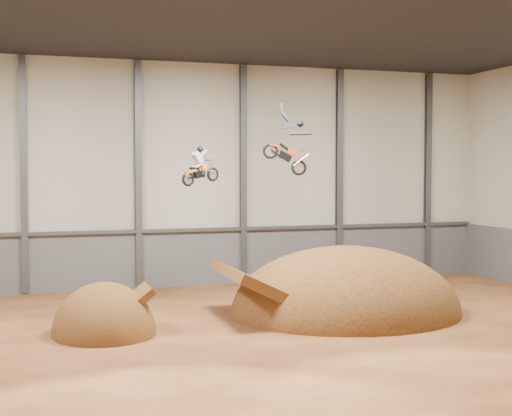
# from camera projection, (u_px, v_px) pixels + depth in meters

# --- Properties ---
(floor) EXTENTS (40.00, 40.00, 0.00)m
(floor) POSITION_uv_depth(u_px,v_px,m) (265.00, 339.00, 30.69)
(floor) COLOR #512B15
(floor) RESTS_ON ground
(back_wall) EXTENTS (40.00, 0.10, 14.00)m
(back_wall) POSITION_uv_depth(u_px,v_px,m) (191.00, 175.00, 44.63)
(back_wall) COLOR beige
(back_wall) RESTS_ON ground
(ceiling) EXTENTS (40.00, 40.00, 0.00)m
(ceiling) POSITION_uv_depth(u_px,v_px,m) (265.00, 10.00, 29.95)
(ceiling) COLOR black
(ceiling) RESTS_ON back_wall
(lower_band_back) EXTENTS (39.80, 0.18, 3.50)m
(lower_band_back) POSITION_uv_depth(u_px,v_px,m) (192.00, 258.00, 44.81)
(lower_band_back) COLOR #5A5C62
(lower_band_back) RESTS_ON ground
(steel_rail) EXTENTS (39.80, 0.35, 0.20)m
(steel_rail) POSITION_uv_depth(u_px,v_px,m) (192.00, 230.00, 44.57)
(steel_rail) COLOR #47494F
(steel_rail) RESTS_ON lower_band_back
(steel_column_1) EXTENTS (0.40, 0.36, 13.90)m
(steel_column_1) POSITION_uv_depth(u_px,v_px,m) (24.00, 175.00, 41.49)
(steel_column_1) COLOR #47494F
(steel_column_1) RESTS_ON ground
(steel_column_2) EXTENTS (0.40, 0.36, 13.90)m
(steel_column_2) POSITION_uv_depth(u_px,v_px,m) (138.00, 175.00, 43.45)
(steel_column_2) COLOR #47494F
(steel_column_2) RESTS_ON ground
(steel_column_3) EXTENTS (0.40, 0.36, 13.90)m
(steel_column_3) POSITION_uv_depth(u_px,v_px,m) (243.00, 175.00, 45.42)
(steel_column_3) COLOR #47494F
(steel_column_3) RESTS_ON ground
(steel_column_4) EXTENTS (0.40, 0.36, 13.90)m
(steel_column_4) POSITION_uv_depth(u_px,v_px,m) (339.00, 174.00, 47.39)
(steel_column_4) COLOR #47494F
(steel_column_4) RESTS_ON ground
(steel_column_5) EXTENTS (0.40, 0.36, 13.90)m
(steel_column_5) POSITION_uv_depth(u_px,v_px,m) (428.00, 174.00, 49.36)
(steel_column_5) COLOR #47494F
(steel_column_5) RESTS_ON ground
(takeoff_ramp) EXTENTS (4.59, 5.30, 4.59)m
(takeoff_ramp) POSITION_uv_depth(u_px,v_px,m) (104.00, 334.00, 31.68)
(takeoff_ramp) COLOR #422510
(takeoff_ramp) RESTS_ON ground
(landing_ramp) EXTENTS (11.89, 10.52, 6.86)m
(landing_ramp) POSITION_uv_depth(u_px,v_px,m) (346.00, 313.00, 36.27)
(landing_ramp) COLOR #422510
(landing_ramp) RESTS_ON ground
(fmx_rider_a) EXTENTS (2.71, 1.83, 2.40)m
(fmx_rider_a) POSITION_uv_depth(u_px,v_px,m) (201.00, 164.00, 36.56)
(fmx_rider_a) COLOR orange
(fmx_rider_b) EXTENTS (4.20, 1.73, 3.94)m
(fmx_rider_b) POSITION_uv_depth(u_px,v_px,m) (281.00, 138.00, 35.11)
(fmx_rider_b) COLOR red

